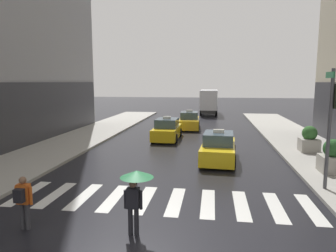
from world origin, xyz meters
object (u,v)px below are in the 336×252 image
(box_truck, at_px, (209,101))
(pedestrian_with_umbrella, at_px, (135,185))
(taxi_third, at_px, (189,121))
(taxi_lead, at_px, (218,148))
(taxi_second, at_px, (167,130))
(traffic_light_pole, at_px, (333,112))
(planter_mid_block, at_px, (309,140))
(pedestrian_with_backpack, at_px, (23,199))
(planter_near_corner, at_px, (332,157))

(box_truck, bearing_deg, pedestrian_with_umbrella, -92.74)
(taxi_third, xyz_separation_m, box_truck, (1.67, 13.06, 1.13))
(taxi_lead, relative_size, taxi_second, 1.02)
(taxi_lead, bearing_deg, pedestrian_with_umbrella, -105.51)
(traffic_light_pole, relative_size, box_truck, 0.63)
(taxi_third, bearing_deg, planter_mid_block, -48.77)
(pedestrian_with_umbrella, xyz_separation_m, planter_mid_block, (8.08, 11.51, -0.64))
(taxi_lead, xyz_separation_m, taxi_second, (-3.83, 6.07, 0.00))
(traffic_light_pole, relative_size, taxi_third, 1.04)
(traffic_light_pole, bearing_deg, box_truck, 100.02)
(traffic_light_pole, height_order, pedestrian_with_umbrella, traffic_light_pole)
(taxi_second, relative_size, box_truck, 0.60)
(planter_mid_block, bearing_deg, pedestrian_with_backpack, -134.47)
(box_truck, distance_m, pedestrian_with_umbrella, 33.88)
(pedestrian_with_backpack, distance_m, planter_near_corner, 13.32)
(pedestrian_with_backpack, bearing_deg, traffic_light_pole, 24.85)
(taxi_lead, height_order, box_truck, box_truck)
(traffic_light_pole, height_order, taxi_third, traffic_light_pole)
(taxi_third, bearing_deg, planter_near_corner, -60.29)
(taxi_lead, distance_m, planter_near_corner, 5.69)
(taxi_lead, distance_m, taxi_second, 7.18)
(taxi_third, bearing_deg, box_truck, 82.73)
(planter_near_corner, bearing_deg, planter_mid_block, 86.71)
(taxi_second, height_order, taxi_third, same)
(traffic_light_pole, xyz_separation_m, taxi_third, (-6.85, 16.24, -2.53))
(pedestrian_with_umbrella, bearing_deg, planter_mid_block, 54.94)
(box_truck, bearing_deg, planter_near_corner, -77.00)
(traffic_light_pole, bearing_deg, pedestrian_with_umbrella, -146.27)
(traffic_light_pole, bearing_deg, planter_mid_block, 79.61)
(taxi_third, relative_size, pedestrian_with_backpack, 2.79)
(pedestrian_with_umbrella, distance_m, planter_mid_block, 14.08)
(box_truck, xyz_separation_m, pedestrian_with_umbrella, (-1.62, -33.84, -0.34))
(pedestrian_with_backpack, xyz_separation_m, planter_near_corner, (11.22, 7.19, -0.10))
(taxi_second, distance_m, taxi_third, 5.86)
(taxi_third, distance_m, planter_mid_block, 12.33)
(taxi_second, bearing_deg, taxi_third, 77.28)
(planter_near_corner, bearing_deg, taxi_lead, 159.40)
(pedestrian_with_backpack, bearing_deg, box_truck, 81.60)
(taxi_third, distance_m, box_truck, 13.22)
(pedestrian_with_backpack, bearing_deg, taxi_lead, 57.29)
(pedestrian_with_backpack, bearing_deg, planter_mid_block, 45.53)
(taxi_second, bearing_deg, pedestrian_with_backpack, -97.71)
(taxi_third, xyz_separation_m, planter_near_corner, (7.86, -13.78, 0.15))
(box_truck, relative_size, pedestrian_with_umbrella, 3.90)
(taxi_lead, relative_size, pedestrian_with_backpack, 2.81)
(traffic_light_pole, distance_m, planter_near_corner, 3.58)
(traffic_light_pole, height_order, pedestrian_with_backpack, traffic_light_pole)
(taxi_lead, relative_size, planter_near_corner, 2.89)
(pedestrian_with_umbrella, bearing_deg, taxi_second, 95.07)
(pedestrian_with_umbrella, relative_size, planter_near_corner, 1.21)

